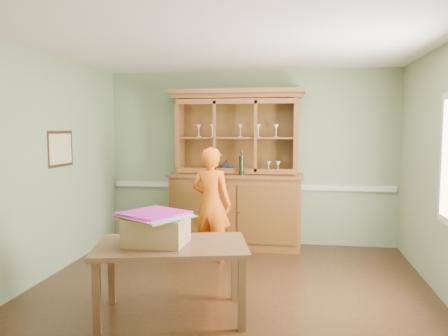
% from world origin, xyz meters
% --- Properties ---
extents(floor, '(4.50, 4.50, 0.00)m').
position_xyz_m(floor, '(0.00, 0.00, 0.00)').
color(floor, '#442515').
rests_on(floor, ground).
extents(ceiling, '(4.50, 4.50, 0.00)m').
position_xyz_m(ceiling, '(0.00, 0.00, 2.70)').
color(ceiling, white).
rests_on(ceiling, wall_back).
extents(wall_back, '(4.50, 0.00, 4.50)m').
position_xyz_m(wall_back, '(0.00, 2.00, 1.35)').
color(wall_back, gray).
rests_on(wall_back, floor).
extents(wall_left, '(0.00, 4.00, 4.00)m').
position_xyz_m(wall_left, '(-2.25, 0.00, 1.35)').
color(wall_left, gray).
rests_on(wall_left, floor).
extents(wall_right, '(0.00, 4.00, 4.00)m').
position_xyz_m(wall_right, '(2.25, 0.00, 1.35)').
color(wall_right, gray).
rests_on(wall_right, floor).
extents(wall_front, '(4.50, 0.00, 4.50)m').
position_xyz_m(wall_front, '(0.00, -2.00, 1.35)').
color(wall_front, gray).
rests_on(wall_front, floor).
extents(chair_rail, '(4.41, 0.05, 0.08)m').
position_xyz_m(chair_rail, '(0.00, 1.98, 0.90)').
color(chair_rail, silver).
rests_on(chair_rail, wall_back).
extents(framed_map, '(0.03, 0.60, 0.46)m').
position_xyz_m(framed_map, '(-2.23, 0.30, 1.55)').
color(framed_map, '#332014').
rests_on(framed_map, wall_left).
extents(china_hutch, '(2.03, 0.67, 2.39)m').
position_xyz_m(china_hutch, '(-0.18, 1.73, 0.84)').
color(china_hutch, brown).
rests_on(china_hutch, floor).
extents(dining_table, '(1.58, 1.16, 0.71)m').
position_xyz_m(dining_table, '(-0.45, -0.87, 0.63)').
color(dining_table, brown).
rests_on(dining_table, floor).
extents(cardboard_box, '(0.56, 0.45, 0.26)m').
position_xyz_m(cardboard_box, '(-0.59, -0.89, 0.84)').
color(cardboard_box, '#9F7152').
rests_on(cardboard_box, dining_table).
extents(kite_stack, '(0.72, 0.72, 0.05)m').
position_xyz_m(kite_stack, '(-0.58, -0.94, 1.00)').
color(kite_stack, orange).
rests_on(kite_stack, cardboard_box).
extents(person, '(0.64, 0.50, 1.56)m').
position_xyz_m(person, '(-0.42, 0.97, 0.78)').
color(person, orange).
rests_on(person, floor).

